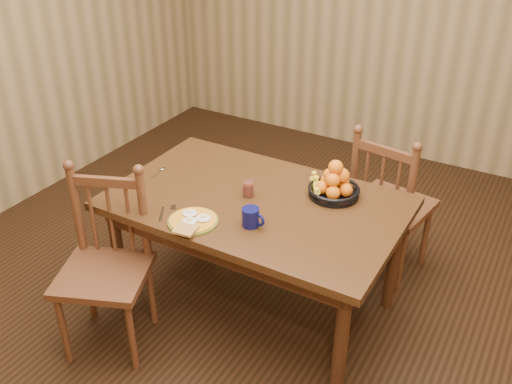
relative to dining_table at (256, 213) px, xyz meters
The scene contains 10 objects.
room 0.68m from the dining_table, ahead, with size 4.52×5.02×2.72m.
dining_table is the anchor object (origin of this frame).
chair_far 0.94m from the dining_table, 53.85° to the left, with size 0.52×0.50×1.01m.
chair_near 0.86m from the dining_table, 131.99° to the right, with size 0.59×0.58×1.01m.
breakfast_plate 0.41m from the dining_table, 114.78° to the right, with size 0.26×0.29×0.04m.
fork 0.51m from the dining_table, 135.08° to the right, with size 0.08×0.18×0.00m.
spoon 0.68m from the dining_table, behind, with size 0.04×0.16×0.01m.
coffee_mug 0.29m from the dining_table, 65.38° to the right, with size 0.13×0.09×0.10m.
juice_glass 0.14m from the dining_table, 164.29° to the left, with size 0.06×0.06×0.09m.
fruit_bowl 0.46m from the dining_table, 36.56° to the left, with size 0.32×0.29×0.22m.
Camera 1 is at (1.34, -2.34, 2.36)m, focal length 40.00 mm.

